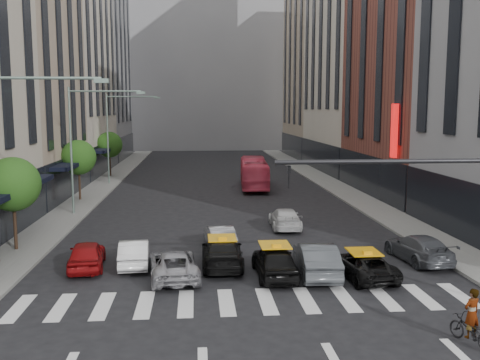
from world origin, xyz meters
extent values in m
plane|color=black|center=(0.00, 0.00, 0.00)|extent=(160.00, 160.00, 0.00)
cube|color=slate|center=(-11.50, 30.00, 0.07)|extent=(3.00, 96.00, 0.15)
cube|color=slate|center=(11.50, 30.00, 0.07)|extent=(3.00, 96.00, 0.15)
cube|color=tan|center=(-17.00, 28.00, 12.00)|extent=(8.00, 16.00, 24.00)
cube|color=beige|center=(-17.00, 46.00, 18.00)|extent=(8.00, 20.00, 36.00)
cube|color=gray|center=(-17.00, 65.00, 15.00)|extent=(8.00, 18.00, 30.00)
cube|color=brown|center=(17.00, 27.00, 13.00)|extent=(8.00, 18.00, 26.00)
cube|color=beige|center=(17.00, 46.00, 20.00)|extent=(8.00, 20.00, 40.00)
cube|color=tan|center=(17.00, 65.00, 14.00)|extent=(8.00, 18.00, 28.00)
cube|color=gray|center=(0.00, 85.00, 18.00)|extent=(30.00, 10.00, 36.00)
cylinder|color=black|center=(-11.80, 10.00, 1.72)|extent=(0.18, 0.18, 3.15)
sphere|color=#1F4A15|center=(-11.80, 10.00, 3.66)|extent=(2.88, 2.88, 2.88)
cylinder|color=black|center=(-11.80, 26.00, 1.72)|extent=(0.18, 0.18, 3.15)
sphere|color=#1F4A15|center=(-11.80, 26.00, 3.66)|extent=(2.88, 2.88, 2.88)
cylinder|color=black|center=(-11.80, 42.00, 1.72)|extent=(0.18, 0.18, 3.15)
sphere|color=#1F4A15|center=(-11.80, 42.00, 3.66)|extent=(2.88, 2.88, 2.88)
cylinder|color=gray|center=(-8.50, 4.00, 8.85)|extent=(5.00, 0.12, 0.12)
cube|color=gray|center=(-6.00, 4.00, 8.75)|extent=(0.60, 0.25, 0.18)
cylinder|color=gray|center=(-11.00, 20.00, 4.65)|extent=(0.16, 0.16, 9.00)
cylinder|color=gray|center=(-8.50, 20.00, 8.85)|extent=(5.00, 0.12, 0.12)
cube|color=gray|center=(-6.00, 20.00, 8.75)|extent=(0.60, 0.25, 0.18)
cylinder|color=gray|center=(-11.00, 36.00, 4.65)|extent=(0.16, 0.16, 9.00)
cylinder|color=gray|center=(-8.50, 36.00, 8.85)|extent=(5.00, 0.12, 0.12)
cube|color=gray|center=(-6.00, 36.00, 8.75)|extent=(0.60, 0.25, 0.18)
cylinder|color=black|center=(5.50, -1.00, 5.80)|extent=(10.00, 0.16, 0.16)
imported|color=black|center=(1.00, -1.00, 5.30)|extent=(0.13, 0.16, 0.80)
cube|color=red|center=(12.60, 20.00, 6.00)|extent=(0.30, 0.70, 4.00)
imported|color=maroon|center=(-7.40, 6.56, 0.69)|extent=(2.04, 4.17, 1.37)
imported|color=white|center=(-5.20, 6.87, 0.65)|extent=(1.68, 4.05, 1.30)
imported|color=#9B9BA0|center=(-3.21, 4.80, 0.63)|extent=(2.60, 4.77, 1.27)
imported|color=black|center=(-0.93, 6.39, 0.70)|extent=(2.04, 4.85, 1.40)
imported|color=black|center=(1.37, 4.56, 0.74)|extent=(1.82, 4.35, 1.47)
imported|color=#42464A|center=(3.31, 4.65, 0.77)|extent=(1.90, 4.77, 1.54)
imported|color=black|center=(5.36, 4.11, 0.59)|extent=(2.39, 4.44, 1.18)
imported|color=#474A4F|center=(8.93, 6.49, 0.68)|extent=(2.37, 4.83, 1.35)
imported|color=#A3A3A8|center=(-0.88, 9.91, 0.64)|extent=(1.77, 4.00, 1.28)
imported|color=silver|center=(3.50, 14.46, 0.65)|extent=(2.00, 4.54, 1.30)
imported|color=#E54360|center=(3.46, 32.52, 1.44)|extent=(3.11, 10.47, 2.88)
imported|color=black|center=(6.66, -2.99, 0.47)|extent=(1.17, 1.90, 0.94)
imported|color=gray|center=(6.66, -2.99, 1.76)|extent=(0.69, 0.56, 1.64)
camera|label=1|loc=(-2.13, -18.79, 7.57)|focal=40.00mm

